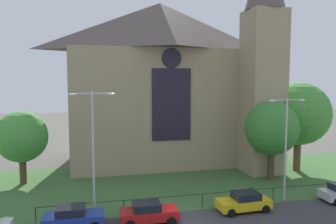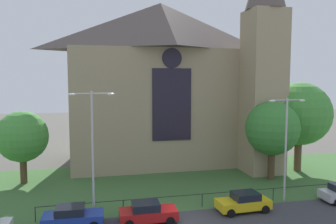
% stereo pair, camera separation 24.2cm
% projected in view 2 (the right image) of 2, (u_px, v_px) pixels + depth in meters
% --- Properties ---
extents(ground, '(160.00, 160.00, 0.00)m').
position_uv_depth(ground, '(153.00, 182.00, 34.30)').
color(ground, '#56544C').
extents(grass_verge, '(120.00, 20.00, 0.01)m').
position_uv_depth(grass_verge, '(157.00, 188.00, 32.36)').
color(grass_verge, '#3D6633').
rests_on(grass_verge, ground).
extents(church_building, '(23.20, 16.20, 26.00)m').
position_uv_depth(church_building, '(168.00, 81.00, 42.43)').
color(church_building, tan).
rests_on(church_building, ground).
extents(iron_railing, '(25.85, 0.07, 1.13)m').
position_uv_depth(iron_railing, '(202.00, 196.00, 27.53)').
color(iron_railing, black).
rests_on(iron_railing, ground).
extents(tree_right_near, '(5.62, 5.62, 8.24)m').
position_uv_depth(tree_right_near, '(272.00, 128.00, 34.92)').
color(tree_right_near, '#4C3823').
rests_on(tree_right_near, ground).
extents(tree_right_far, '(7.13, 7.13, 10.17)m').
position_uv_depth(tree_right_far, '(299.00, 114.00, 38.13)').
color(tree_right_far, brown).
rests_on(tree_right_far, ground).
extents(tree_left_far, '(5.12, 5.12, 7.34)m').
position_uv_depth(tree_left_far, '(22.00, 137.00, 33.64)').
color(tree_left_far, '#4C3823').
rests_on(tree_left_far, ground).
extents(streetlamp_near, '(3.37, 0.26, 9.60)m').
position_uv_depth(streetlamp_near, '(92.00, 140.00, 25.03)').
color(streetlamp_near, '#B2B2B7').
rests_on(streetlamp_near, ground).
extents(streetlamp_far, '(3.37, 0.26, 8.92)m').
position_uv_depth(streetlamp_far, '(286.00, 136.00, 28.65)').
color(streetlamp_far, '#B2B2B7').
rests_on(streetlamp_far, ground).
extents(parked_car_blue, '(4.28, 2.19, 1.51)m').
position_uv_depth(parked_car_blue, '(72.00, 217.00, 23.85)').
color(parked_car_blue, '#1E3899').
rests_on(parked_car_blue, ground).
extents(parked_car_red, '(4.24, 2.09, 1.51)m').
position_uv_depth(parked_car_red, '(148.00, 212.00, 24.62)').
color(parked_car_red, '#B21919').
rests_on(parked_car_red, ground).
extents(parked_car_yellow, '(4.27, 2.15, 1.51)m').
position_uv_depth(parked_car_yellow, '(244.00, 202.00, 26.73)').
color(parked_car_yellow, gold).
rests_on(parked_car_yellow, ground).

